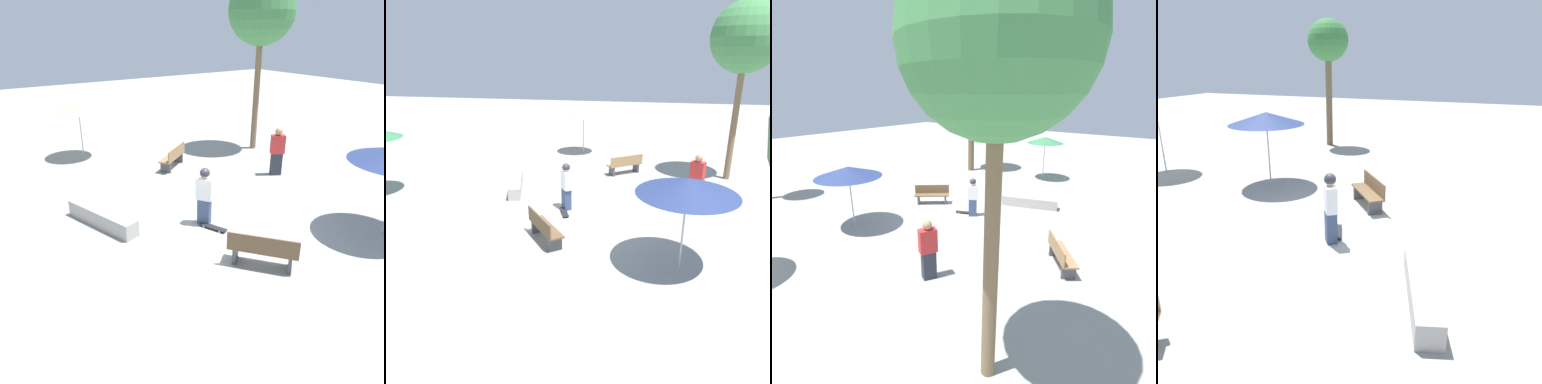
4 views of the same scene
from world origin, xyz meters
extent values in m
plane|color=#9E9E99|center=(0.00, 0.00, 0.00)|extent=(60.00, 60.00, 0.00)
cube|color=#38476B|center=(-0.06, -0.69, 0.37)|extent=(0.39, 0.42, 0.74)
cube|color=white|center=(-0.06, -0.69, 1.05)|extent=(0.44, 0.50, 0.61)
sphere|color=tan|center=(-0.06, -0.69, 1.47)|extent=(0.24, 0.24, 0.24)
sphere|color=#2D2D33|center=(-0.06, -0.69, 1.50)|extent=(0.27, 0.27, 0.27)
cube|color=black|center=(-0.07, -0.29, 0.06)|extent=(0.48, 0.82, 0.02)
cylinder|color=silver|center=(-0.24, -0.09, 0.03)|extent=(0.05, 0.06, 0.05)
cylinder|color=silver|center=(-0.08, -0.02, 0.03)|extent=(0.05, 0.06, 0.05)
cylinder|color=silver|center=(-0.05, -0.55, 0.03)|extent=(0.05, 0.06, 0.05)
cylinder|color=silver|center=(0.10, -0.48, 0.03)|extent=(0.05, 0.06, 0.05)
cube|color=#A8A39E|center=(2.31, -2.20, 0.23)|extent=(1.13, 2.48, 0.46)
cube|color=#47474C|center=(0.41, 1.19, 0.20)|extent=(0.36, 0.31, 0.40)
cube|color=#47474C|center=(-0.36, 2.17, 0.20)|extent=(0.36, 0.31, 0.40)
cube|color=brown|center=(0.02, 1.68, 0.42)|extent=(1.33, 1.53, 0.05)
cube|color=brown|center=(0.18, 1.80, 0.65)|extent=(1.02, 1.28, 0.40)
cube|color=#47474C|center=(-1.21, -4.70, 0.20)|extent=(0.30, 0.37, 0.40)
cube|color=#47474C|center=(-2.23, -5.43, 0.20)|extent=(0.30, 0.37, 0.40)
cube|color=#9E754C|center=(-1.72, -5.06, 0.42)|extent=(1.55, 1.29, 0.05)
cube|color=#9E754C|center=(-1.84, -4.90, 0.65)|extent=(1.32, 0.97, 0.40)
cylinder|color=#B7B7BC|center=(0.68, -8.26, 1.05)|extent=(0.05, 0.05, 2.10)
cone|color=#C6B289|center=(0.68, -8.26, 2.06)|extent=(1.92, 1.92, 0.29)
cylinder|color=brown|center=(-6.07, -5.17, 2.61)|extent=(0.25, 0.25, 5.22)
sphere|color=#428447|center=(-6.07, -5.17, 5.62)|extent=(2.66, 2.66, 2.66)
cube|color=#282D38|center=(-4.47, -2.24, 0.41)|extent=(0.46, 0.41, 0.82)
cube|color=red|center=(-4.47, -2.24, 1.16)|extent=(0.55, 0.47, 0.68)
sphere|color=tan|center=(-4.47, -2.24, 1.63)|extent=(0.27, 0.27, 0.27)
camera|label=1|loc=(5.44, 6.71, 5.05)|focal=35.00mm
camera|label=2|loc=(-2.66, 10.93, 5.14)|focal=35.00mm
camera|label=3|loc=(-9.77, -7.32, 4.97)|focal=28.00mm
camera|label=4|loc=(3.12, -7.78, 3.99)|focal=35.00mm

